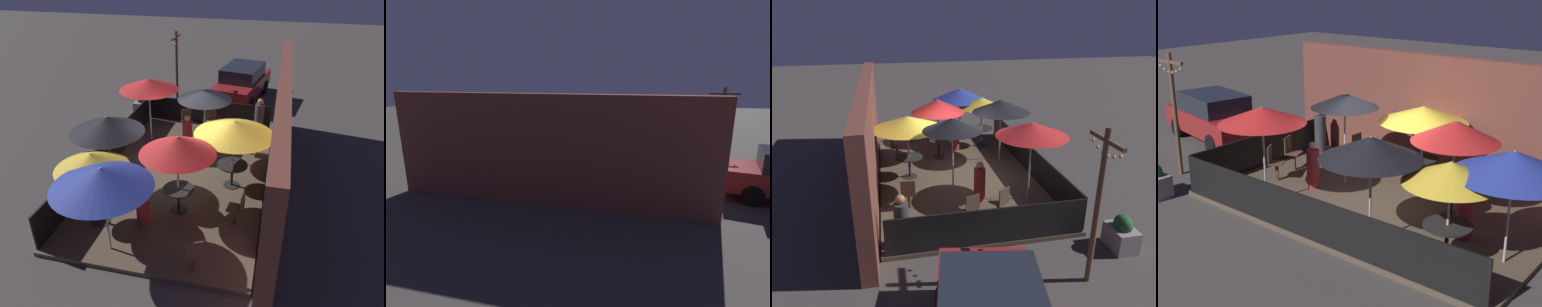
# 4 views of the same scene
# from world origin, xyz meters

# --- Properties ---
(ground_plane) EXTENTS (60.00, 60.00, 0.00)m
(ground_plane) POSITION_xyz_m (0.00, 0.00, 0.00)
(ground_plane) COLOR #423D3A
(patio_deck) EXTENTS (8.27, 5.09, 0.12)m
(patio_deck) POSITION_xyz_m (0.00, 0.00, 0.06)
(patio_deck) COLOR brown
(patio_deck) RESTS_ON ground_plane
(building_wall) EXTENTS (9.87, 0.36, 3.34)m
(building_wall) POSITION_xyz_m (0.00, 2.78, 1.67)
(building_wall) COLOR brown
(building_wall) RESTS_ON ground_plane
(fence_front) EXTENTS (8.07, 0.05, 0.95)m
(fence_front) POSITION_xyz_m (0.00, -2.50, 0.59)
(fence_front) COLOR black
(fence_front) RESTS_ON patio_deck
(fence_side_left) EXTENTS (0.05, 4.89, 0.95)m
(fence_side_left) POSITION_xyz_m (-4.09, 0.00, 0.59)
(fence_side_left) COLOR black
(fence_side_left) RESTS_ON patio_deck
(patio_umbrella_0) EXTENTS (1.83, 1.83, 2.02)m
(patio_umbrella_0) POSITION_xyz_m (2.69, -1.53, 1.94)
(patio_umbrella_0) COLOR #B2B2B7
(patio_umbrella_0) RESTS_ON patio_deck
(patio_umbrella_1) EXTENTS (1.97, 1.97, 2.24)m
(patio_umbrella_1) POSITION_xyz_m (1.76, 0.35, 2.12)
(patio_umbrella_1) COLOR #B2B2B7
(patio_umbrella_1) RESTS_ON patio_deck
(patio_umbrella_2) EXTENTS (2.29, 2.29, 2.11)m
(patio_umbrella_2) POSITION_xyz_m (0.20, 1.56, 2.02)
(patio_umbrella_2) COLOR #B2B2B7
(patio_umbrella_2) RESTS_ON patio_deck
(patio_umbrella_3) EXTENTS (2.06, 2.06, 2.36)m
(patio_umbrella_3) POSITION_xyz_m (-2.09, -1.75, 2.28)
(patio_umbrella_3) COLOR #B2B2B7
(patio_umbrella_3) RESTS_ON patio_deck
(patio_umbrella_4) EXTENTS (2.08, 2.08, 2.27)m
(patio_umbrella_4) POSITION_xyz_m (1.11, -1.85, 2.16)
(patio_umbrella_4) COLOR #B2B2B7
(patio_umbrella_4) RESTS_ON patio_deck
(patio_umbrella_5) EXTENTS (2.27, 2.27, 2.24)m
(patio_umbrella_5) POSITION_xyz_m (3.57, -0.83, 2.12)
(patio_umbrella_5) COLOR #B2B2B7
(patio_umbrella_5) RESTS_ON patio_deck
(patio_umbrella_6) EXTENTS (1.74, 1.74, 2.42)m
(patio_umbrella_6) POSITION_xyz_m (-1.38, 0.38, 2.35)
(patio_umbrella_6) COLOR #B2B2B7
(patio_umbrella_6) RESTS_ON patio_deck
(dining_table_0) EXTENTS (0.95, 0.95, 0.77)m
(dining_table_0) POSITION_xyz_m (2.69, -1.53, 0.74)
(dining_table_0) COLOR black
(dining_table_0) RESTS_ON patio_deck
(dining_table_1) EXTENTS (0.83, 0.83, 0.71)m
(dining_table_1) POSITION_xyz_m (1.76, 0.35, 0.68)
(dining_table_1) COLOR black
(dining_table_1) RESTS_ON patio_deck
(dining_table_2) EXTENTS (0.90, 0.90, 0.73)m
(dining_table_2) POSITION_xyz_m (0.20, 1.56, 0.70)
(dining_table_2) COLOR black
(dining_table_2) RESTS_ON patio_deck
(patio_chair_0) EXTENTS (0.52, 0.52, 0.95)m
(patio_chair_0) POSITION_xyz_m (-3.24, 0.27, 0.64)
(patio_chair_0) COLOR #4C3828
(patio_chair_0) RESTS_ON patio_deck
(patio_chair_2) EXTENTS (0.56, 0.56, 0.94)m
(patio_chair_2) POSITION_xyz_m (-3.01, -0.61, 0.64)
(patio_chair_2) COLOR #4C3828
(patio_chair_2) RESTS_ON patio_deck
(patio_chair_3) EXTENTS (0.43, 0.43, 0.92)m
(patio_chair_3) POSITION_xyz_m (-1.99, 1.76, 0.62)
(patio_chair_3) COLOR #4C3828
(patio_chair_3) RESTS_ON patio_deck
(patio_chair_4) EXTENTS (0.45, 0.45, 0.94)m
(patio_chair_4) POSITION_xyz_m (1.96, 1.96, 0.64)
(patio_chair_4) COLOR #4C3828
(patio_chair_4) RESTS_ON patio_deck
(patron_0) EXTENTS (0.49, 0.49, 1.25)m
(patron_0) POSITION_xyz_m (2.47, -0.40, 0.69)
(patron_0) COLOR maroon
(patron_0) RESTS_ON patio_deck
(patron_1) EXTENTS (0.43, 0.43, 1.22)m
(patron_1) POSITION_xyz_m (-1.86, -0.32, 0.67)
(patron_1) COLOR maroon
(patron_1) RESTS_ON patio_deck
(patron_2) EXTENTS (0.50, 0.50, 1.36)m
(patron_2) POSITION_xyz_m (-3.74, 2.03, 0.74)
(patron_2) COLOR #333338
(patron_2) RESTS_ON patio_deck
(light_post) EXTENTS (1.10, 0.12, 3.41)m
(light_post) POSITION_xyz_m (-5.64, -1.75, 1.93)
(light_post) COLOR brown
(light_post) RESTS_ON ground_plane
(parked_car_0) EXTENTS (4.44, 2.44, 1.62)m
(parked_car_0) POSITION_xyz_m (-7.50, 0.91, 0.85)
(parked_car_0) COLOR maroon
(parked_car_0) RESTS_ON ground_plane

